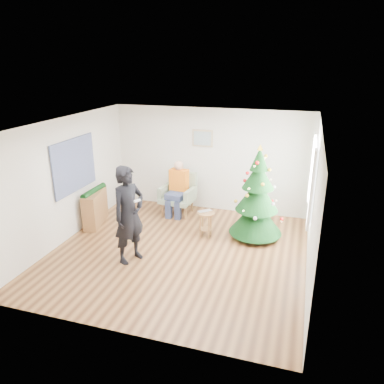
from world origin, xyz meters
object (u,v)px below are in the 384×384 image
(armchair, at_px, (179,199))
(standing_man, at_px, (129,215))
(console, at_px, (95,208))
(christmas_tree, at_px, (257,197))
(stool, at_px, (206,224))

(armchair, xyz_separation_m, standing_man, (-0.12, -2.49, 0.56))
(standing_man, relative_size, console, 1.90)
(christmas_tree, relative_size, standing_man, 1.10)
(christmas_tree, height_order, armchair, christmas_tree)
(standing_man, xyz_separation_m, console, (-1.55, 1.30, -0.55))
(stool, height_order, console, console)
(christmas_tree, relative_size, stool, 3.68)
(christmas_tree, xyz_separation_m, standing_man, (-2.17, -1.71, 0.01))
(christmas_tree, bearing_deg, armchair, 159.24)
(christmas_tree, bearing_deg, stool, -164.37)
(stool, xyz_separation_m, standing_man, (-1.12, -1.42, 0.66))
(stool, bearing_deg, christmas_tree, 15.63)
(armchair, height_order, console, armchair)
(armchair, xyz_separation_m, console, (-1.67, -1.19, 0.01))
(standing_man, height_order, console, standing_man)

